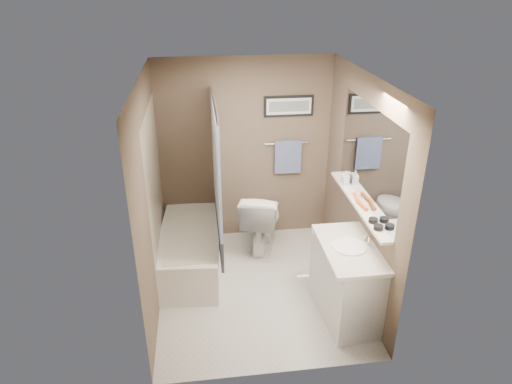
{
  "coord_description": "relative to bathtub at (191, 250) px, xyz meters",
  "views": [
    {
      "loc": [
        -0.57,
        -4.21,
        3.27
      ],
      "look_at": [
        0.0,
        0.15,
        1.15
      ],
      "focal_mm": 32.0,
      "sensor_mm": 36.0,
      "label": 1
    }
  ],
  "objects": [
    {
      "name": "shelf",
      "position": [
        1.79,
        -0.65,
        0.85
      ],
      "size": [
        0.12,
        1.6,
        0.03
      ],
      "primitive_type": "cube",
      "color": "silver",
      "rests_on": "wall_right"
    },
    {
      "name": "towel_bar",
      "position": [
        1.3,
        0.71,
        1.05
      ],
      "size": [
        0.6,
        0.02,
        0.02
      ],
      "primitive_type": "cylinder",
      "rotation": [
        0.0,
        1.57,
        0.0
      ],
      "color": "silver",
      "rests_on": "wall_back"
    },
    {
      "name": "countertop",
      "position": [
        1.59,
        -1.07,
        0.57
      ],
      "size": [
        0.54,
        0.96,
        0.04
      ],
      "primitive_type": "cube",
      "color": "beige",
      "rests_on": "vanity"
    },
    {
      "name": "wall_back",
      "position": [
        0.75,
        0.73,
        0.95
      ],
      "size": [
        2.2,
        0.04,
        2.4
      ],
      "primitive_type": "cube",
      "color": "brown",
      "rests_on": "ground"
    },
    {
      "name": "ceiling",
      "position": [
        0.75,
        -0.5,
        2.13
      ],
      "size": [
        2.2,
        2.5,
        0.04
      ],
      "primitive_type": "cube",
      "color": "silver",
      "rests_on": "wall_back"
    },
    {
      "name": "mirror",
      "position": [
        1.84,
        -0.65,
        1.37
      ],
      "size": [
        0.02,
        1.6,
        1.0
      ],
      "primitive_type": "cube",
      "color": "silver",
      "rests_on": "wall_right"
    },
    {
      "name": "sink_basin",
      "position": [
        1.58,
        -1.07,
        0.6
      ],
      "size": [
        0.34,
        0.34,
        0.01
      ],
      "primitive_type": "cylinder",
      "color": "white",
      "rests_on": "countertop"
    },
    {
      "name": "vanity",
      "position": [
        1.6,
        -1.07,
        0.15
      ],
      "size": [
        0.58,
        0.94,
        0.8
      ],
      "primitive_type": "cube",
      "rotation": [
        0.0,
        0.0,
        0.09
      ],
      "color": "silver",
      "rests_on": "ground"
    },
    {
      "name": "glass_jar",
      "position": [
        1.79,
        -0.15,
        0.92
      ],
      "size": [
        0.08,
        0.08,
        0.1
      ],
      "primitive_type": "cylinder",
      "color": "silver",
      "rests_on": "shelf"
    },
    {
      "name": "faucet_spout",
      "position": [
        1.78,
        -1.07,
        0.64
      ],
      "size": [
        0.02,
        0.02,
        0.1
      ],
      "primitive_type": "cylinder",
      "color": "silver",
      "rests_on": "countertop"
    },
    {
      "name": "curtain_upper",
      "position": [
        0.35,
        -0.0,
        1.15
      ],
      "size": [
        0.03,
        1.45,
        1.28
      ],
      "primitive_type": "cube",
      "color": "white",
      "rests_on": "curtain_rod"
    },
    {
      "name": "candle_bowl_far",
      "position": [
        1.79,
        -1.09,
        0.89
      ],
      "size": [
        0.09,
        0.09,
        0.04
      ],
      "primitive_type": "cylinder",
      "color": "black",
      "rests_on": "shelf"
    },
    {
      "name": "curtain_lower",
      "position": [
        0.35,
        -0.0,
        0.33
      ],
      "size": [
        0.03,
        1.45,
        0.36
      ],
      "primitive_type": "cube",
      "color": "#28374B",
      "rests_on": "curtain_rod"
    },
    {
      "name": "art_frame",
      "position": [
        1.3,
        0.73,
        1.53
      ],
      "size": [
        0.62,
        0.02,
        0.26
      ],
      "primitive_type": "cube",
      "color": "black",
      "rests_on": "wall_back"
    },
    {
      "name": "wall_left",
      "position": [
        -0.33,
        -0.5,
        0.95
      ],
      "size": [
        0.04,
        2.5,
        2.4
      ],
      "primitive_type": "cube",
      "color": "brown",
      "rests_on": "ground"
    },
    {
      "name": "door_handle",
      "position": [
        0.97,
        -1.69,
        0.75
      ],
      "size": [
        0.1,
        0.02,
        0.02
      ],
      "primitive_type": "cylinder",
      "rotation": [
        0.0,
        1.57,
        0.0
      ],
      "color": "silver",
      "rests_on": "door"
    },
    {
      "name": "art_image",
      "position": [
        1.3,
        0.71,
        1.53
      ],
      "size": [
        0.5,
        0.0,
        0.13
      ],
      "primitive_type": "cube",
      "color": "#595959",
      "rests_on": "art_mat"
    },
    {
      "name": "ground",
      "position": [
        0.75,
        -0.5,
        -0.25
      ],
      "size": [
        2.5,
        2.5,
        0.0
      ],
      "primitive_type": "plane",
      "color": "beige",
      "rests_on": "ground"
    },
    {
      "name": "candle_bowl_near",
      "position": [
        1.79,
        -1.22,
        0.89
      ],
      "size": [
        0.09,
        0.09,
        0.04
      ],
      "primitive_type": "cylinder",
      "color": "black",
      "rests_on": "shelf"
    },
    {
      "name": "toilet",
      "position": [
        0.91,
        0.34,
        0.17
      ],
      "size": [
        0.68,
        0.91,
        0.83
      ],
      "primitive_type": "imported",
      "rotation": [
        0.0,
        0.0,
        2.85
      ],
      "color": "white",
      "rests_on": "ground"
    },
    {
      "name": "wall_right",
      "position": [
        1.83,
        -0.5,
        0.95
      ],
      "size": [
        0.04,
        2.5,
        2.4
      ],
      "primitive_type": "cube",
      "color": "brown",
      "rests_on": "ground"
    },
    {
      "name": "pink_comb",
      "position": [
        1.79,
        -0.51,
        0.87
      ],
      "size": [
        0.04,
        0.16,
        0.01
      ],
      "primitive_type": "cube",
      "rotation": [
        0.0,
        0.0,
        0.07
      ],
      "color": "#F394C5",
      "rests_on": "shelf"
    },
    {
      "name": "soap_bottle",
      "position": [
        1.79,
        -0.2,
        0.94
      ],
      "size": [
        0.08,
        0.08,
        0.16
      ],
      "primitive_type": "imported",
      "rotation": [
        0.0,
        0.0,
        0.11
      ],
      "color": "#999999",
      "rests_on": "shelf"
    },
    {
      "name": "tile_surround",
      "position": [
        -0.34,
        -0.0,
        0.75
      ],
      "size": [
        0.02,
        1.55,
        2.0
      ],
      "primitive_type": "cube",
      "color": "#C6B396",
      "rests_on": "wall_left"
    },
    {
      "name": "bathtub",
      "position": [
        0.0,
        0.0,
        0.0
      ],
      "size": [
        0.81,
        1.55,
        0.5
      ],
      "primitive_type": "cube",
      "rotation": [
        0.0,
        0.0,
        -0.07
      ],
      "color": "white",
      "rests_on": "ground"
    },
    {
      "name": "art_mat",
      "position": [
        1.3,
        0.72,
        1.53
      ],
      "size": [
        0.56,
        0.0,
        0.2
      ],
      "primitive_type": "cube",
      "color": "white",
      "rests_on": "art_frame"
    },
    {
      "name": "hair_brush_front",
      "position": [
        1.79,
        -0.76,
        0.89
      ],
      "size": [
        0.07,
        0.22,
        0.04
      ],
      "primitive_type": "cylinder",
      "rotation": [
        1.57,
        0.0,
        0.13
      ],
      "color": "#C54D1B",
      "rests_on": "shelf"
    },
    {
      "name": "towel",
      "position": [
        1.3,
        0.69,
        0.87
      ],
      "size": [
        0.34,
        0.05,
        0.44
      ],
      "primitive_type": "cube",
      "color": "#8093BA",
      "rests_on": "towel_bar"
    },
    {
      "name": "hair_brush_back",
      "position": [
        1.79,
        -0.61,
        0.89
      ],
      "size": [
        0.07,
        0.22,
        0.04
      ],
      "primitive_type": "cylinder",
      "rotation": [
        1.57,
        0.0,
        -0.12
      ],
      "color": "orange",
      "rests_on": "shelf"
    },
    {
      "name": "curtain_rod",
      "position": [
        0.35,
        -0.0,
        1.8
      ],
      "size": [
        0.02,
        1.55,
        0.02
      ],
      "primitive_type": "cylinder",
      "rotation": [
        1.57,
        0.0,
        0.0
      ],
      "color": "silver",
      "rests_on": "wall_left"
    },
    {
      "name": "wall_front",
      "position": [
        0.75,
        -1.73,
        0.95
      ],
      "size": [
        2.2,
        0.04,
        2.4
      ],
      "primitive_type": "cube",
      "color": "brown",
      "rests_on": "ground"
    },
    {
      "name": "faucet_knob",
      "position": [
        1.78,
        -0.97,
        0.62
      ],
      "size": [
        0.05,
        0.05,
        0.05
      ],
      "primitive_type": "sphere",
      "color": "silver",
      "rests_on": "countertop"
    },
    {
      "name": "tub_rim",
      "position": [
        -0.0,
        0.0,
        0.25
      ],
      "size": [
        0.56,
        1.36,
        0.02
      ],
      "primitive_type": "cube",
      "color": "white",
      "rests_on": "bathtub"
    },
    {
      "name": "door",
      "position": [
        1.3,
        -1.74,
        0.75
      ],
      "size": [
        0.8,
        0.02,
        2.0
      ],
      "primitive_type": "cube",
      "color": "silver",
      "rests_on": "wall_front"
    }
  ]
}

